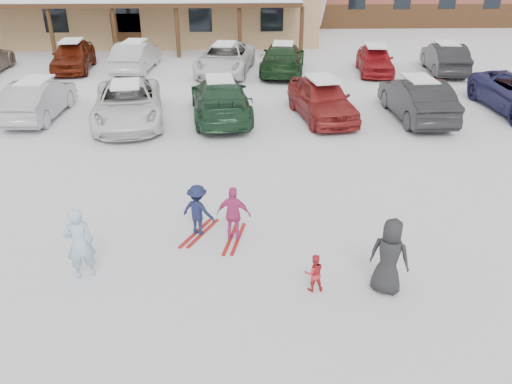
{
  "coord_description": "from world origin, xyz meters",
  "views": [
    {
      "loc": [
        -0.03,
        -9.21,
        6.16
      ],
      "look_at": [
        0.3,
        1.0,
        1.0
      ],
      "focal_mm": 35.0,
      "sensor_mm": 36.0,
      "label": 1
    }
  ],
  "objects_px": {
    "parked_car_8": "(73,56)",
    "parked_car_10": "(225,59)",
    "parked_car_3": "(220,99)",
    "parked_car_5": "(417,99)",
    "parked_car_1": "(38,99)",
    "parked_car_11": "(283,59)",
    "toddler_red": "(314,273)",
    "parked_car_12": "(375,60)",
    "parked_car_13": "(445,58)",
    "parked_car_2": "(128,103)",
    "bystander_dark": "(389,257)",
    "child_navy": "(198,210)",
    "parked_car_4": "(322,99)",
    "child_magenta": "(234,214)",
    "parked_car_9": "(136,56)",
    "adult_skier": "(79,243)"
  },
  "relations": [
    {
      "from": "parked_car_8",
      "to": "parked_car_10",
      "type": "height_order",
      "value": "parked_car_8"
    },
    {
      "from": "parked_car_3",
      "to": "parked_car_5",
      "type": "bearing_deg",
      "value": 171.29
    },
    {
      "from": "parked_car_1",
      "to": "parked_car_3",
      "type": "bearing_deg",
      "value": 178.91
    },
    {
      "from": "parked_car_1",
      "to": "parked_car_11",
      "type": "xyz_separation_m",
      "value": [
        9.97,
        6.88,
        0.03
      ]
    },
    {
      "from": "toddler_red",
      "to": "parked_car_12",
      "type": "xyz_separation_m",
      "value": [
        5.57,
        17.81,
        0.3
      ]
    },
    {
      "from": "toddler_red",
      "to": "parked_car_13",
      "type": "height_order",
      "value": "parked_car_13"
    },
    {
      "from": "parked_car_2",
      "to": "parked_car_5",
      "type": "height_order",
      "value": "parked_car_5"
    },
    {
      "from": "parked_car_5",
      "to": "parked_car_11",
      "type": "height_order",
      "value": "parked_car_5"
    },
    {
      "from": "parked_car_10",
      "to": "parked_car_11",
      "type": "height_order",
      "value": "parked_car_11"
    },
    {
      "from": "parked_car_5",
      "to": "bystander_dark",
      "type": "bearing_deg",
      "value": 67.64
    },
    {
      "from": "parked_car_2",
      "to": "parked_car_8",
      "type": "bearing_deg",
      "value": 108.45
    },
    {
      "from": "child_navy",
      "to": "bystander_dark",
      "type": "relative_size",
      "value": 0.79
    },
    {
      "from": "parked_car_1",
      "to": "parked_car_2",
      "type": "height_order",
      "value": "parked_car_2"
    },
    {
      "from": "parked_car_2",
      "to": "parked_car_10",
      "type": "height_order",
      "value": "parked_car_10"
    },
    {
      "from": "bystander_dark",
      "to": "parked_car_4",
      "type": "bearing_deg",
      "value": -61.37
    },
    {
      "from": "parked_car_11",
      "to": "parked_car_5",
      "type": "bearing_deg",
      "value": 129.1
    },
    {
      "from": "toddler_red",
      "to": "parked_car_13",
      "type": "bearing_deg",
      "value": -122.03
    },
    {
      "from": "parked_car_5",
      "to": "parked_car_1",
      "type": "bearing_deg",
      "value": -4.26
    },
    {
      "from": "child_magenta",
      "to": "parked_car_4",
      "type": "relative_size",
      "value": 0.29
    },
    {
      "from": "parked_car_3",
      "to": "parked_car_12",
      "type": "xyz_separation_m",
      "value": [
        7.71,
        7.04,
        -0.06
      ]
    },
    {
      "from": "parked_car_3",
      "to": "parked_car_4",
      "type": "distance_m",
      "value": 3.88
    },
    {
      "from": "parked_car_5",
      "to": "parked_car_8",
      "type": "xyz_separation_m",
      "value": [
        -15.46,
        8.52,
        -0.01
      ]
    },
    {
      "from": "parked_car_1",
      "to": "parked_car_13",
      "type": "xyz_separation_m",
      "value": [
        18.34,
        6.77,
        0.02
      ]
    },
    {
      "from": "parked_car_4",
      "to": "parked_car_13",
      "type": "relative_size",
      "value": 0.99
    },
    {
      "from": "toddler_red",
      "to": "parked_car_2",
      "type": "xyz_separation_m",
      "value": [
        -5.58,
        10.34,
        0.34
      ]
    },
    {
      "from": "parked_car_8",
      "to": "parked_car_12",
      "type": "height_order",
      "value": "parked_car_8"
    },
    {
      "from": "child_navy",
      "to": "parked_car_3",
      "type": "height_order",
      "value": "parked_car_3"
    },
    {
      "from": "bystander_dark",
      "to": "parked_car_9",
      "type": "xyz_separation_m",
      "value": [
        -8.23,
        18.85,
        -0.03
      ]
    },
    {
      "from": "parked_car_5",
      "to": "parked_car_10",
      "type": "bearing_deg",
      "value": -47.32
    },
    {
      "from": "parked_car_1",
      "to": "parked_car_12",
      "type": "height_order",
      "value": "parked_car_1"
    },
    {
      "from": "parked_car_4",
      "to": "parked_car_11",
      "type": "height_order",
      "value": "parked_car_4"
    },
    {
      "from": "parked_car_4",
      "to": "adult_skier",
      "type": "bearing_deg",
      "value": -132.23
    },
    {
      "from": "parked_car_11",
      "to": "child_navy",
      "type": "bearing_deg",
      "value": 86.49
    },
    {
      "from": "parked_car_9",
      "to": "parked_car_12",
      "type": "distance_m",
      "value": 12.43
    },
    {
      "from": "parked_car_3",
      "to": "parked_car_5",
      "type": "xyz_separation_m",
      "value": [
        7.49,
        -0.31,
        0.01
      ]
    },
    {
      "from": "child_navy",
      "to": "parked_car_11",
      "type": "distance_m",
      "value": 16.09
    },
    {
      "from": "adult_skier",
      "to": "parked_car_1",
      "type": "height_order",
      "value": "adult_skier"
    },
    {
      "from": "adult_skier",
      "to": "parked_car_3",
      "type": "relative_size",
      "value": 0.3
    },
    {
      "from": "parked_car_2",
      "to": "parked_car_13",
      "type": "xyz_separation_m",
      "value": [
        14.78,
        7.49,
        0.01
      ]
    },
    {
      "from": "parked_car_1",
      "to": "parked_car_12",
      "type": "distance_m",
      "value": 16.18
    },
    {
      "from": "parked_car_9",
      "to": "parked_car_13",
      "type": "distance_m",
      "value": 16.05
    },
    {
      "from": "parked_car_3",
      "to": "parked_car_9",
      "type": "bearing_deg",
      "value": -66.14
    },
    {
      "from": "parked_car_13",
      "to": "parked_car_3",
      "type": "bearing_deg",
      "value": 39.54
    },
    {
      "from": "bystander_dark",
      "to": "parked_car_4",
      "type": "relative_size",
      "value": 0.35
    },
    {
      "from": "parked_car_2",
      "to": "parked_car_11",
      "type": "relative_size",
      "value": 1.02
    },
    {
      "from": "parked_car_1",
      "to": "child_magenta",
      "type": "bearing_deg",
      "value": 130.91
    },
    {
      "from": "parked_car_2",
      "to": "parked_car_9",
      "type": "relative_size",
      "value": 1.16
    },
    {
      "from": "adult_skier",
      "to": "parked_car_10",
      "type": "distance_m",
      "value": 17.61
    },
    {
      "from": "parked_car_3",
      "to": "parked_car_13",
      "type": "relative_size",
      "value": 1.15
    },
    {
      "from": "parked_car_8",
      "to": "parked_car_12",
      "type": "distance_m",
      "value": 15.73
    }
  ]
}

